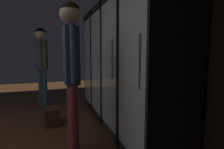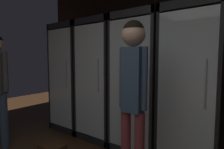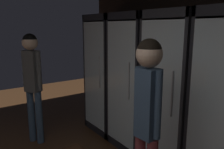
# 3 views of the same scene
# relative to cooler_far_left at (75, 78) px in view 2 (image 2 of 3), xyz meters

# --- Properties ---
(wall_back) EXTENTS (6.00, 0.06, 2.80)m
(wall_back) POSITION_rel_cooler_far_left_xyz_m (2.13, 0.32, 0.42)
(wall_back) COLOR black
(wall_back) RESTS_ON ground
(cooler_far_left) EXTENTS (0.70, 0.67, 2.00)m
(cooler_far_left) POSITION_rel_cooler_far_left_xyz_m (0.00, 0.00, 0.00)
(cooler_far_left) COLOR black
(cooler_far_left) RESTS_ON ground
(cooler_left) EXTENTS (0.70, 0.67, 2.00)m
(cooler_left) POSITION_rel_cooler_far_left_xyz_m (0.73, 0.00, -0.00)
(cooler_left) COLOR black
(cooler_left) RESTS_ON ground
(cooler_center) EXTENTS (0.70, 0.67, 2.00)m
(cooler_center) POSITION_rel_cooler_far_left_xyz_m (1.46, 0.00, 0.00)
(cooler_center) COLOR #2B2B30
(cooler_center) RESTS_ON ground
(cooler_right) EXTENTS (0.70, 0.67, 2.00)m
(cooler_right) POSITION_rel_cooler_far_left_xyz_m (2.19, 0.00, -0.00)
(cooler_right) COLOR black
(cooler_right) RESTS_ON ground
(shopper_near) EXTENTS (0.29, 0.23, 1.72)m
(shopper_near) POSITION_rel_cooler_far_left_xyz_m (1.85, -0.91, 0.12)
(shopper_near) COLOR brown
(shopper_near) RESTS_ON ground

